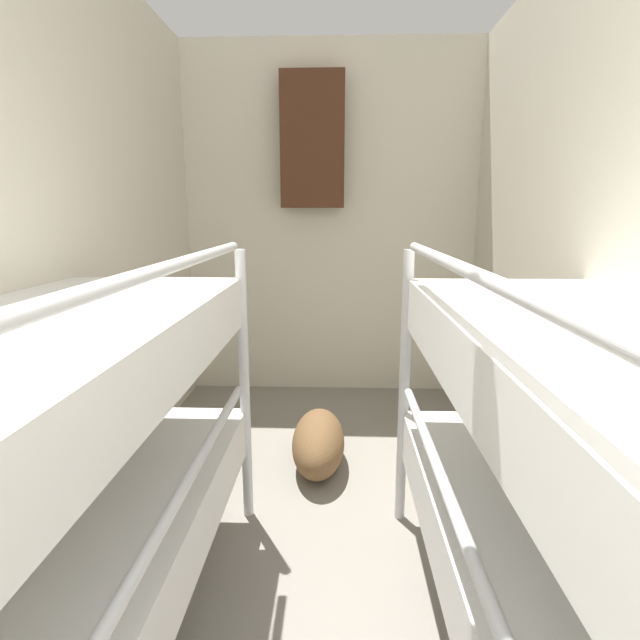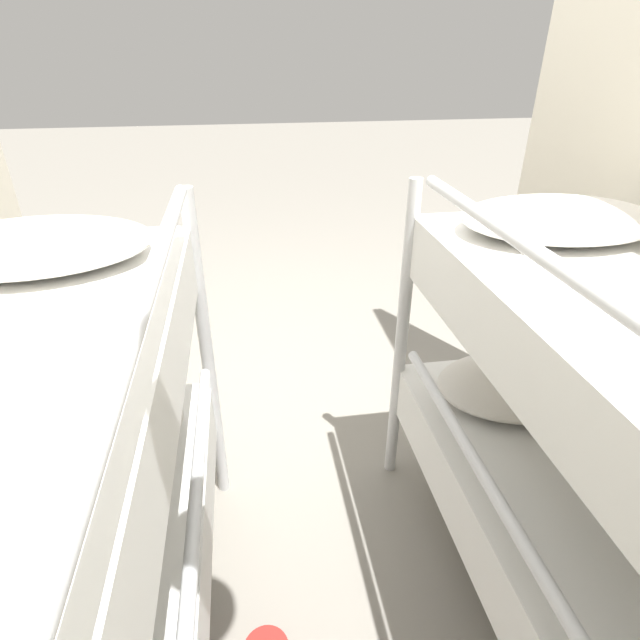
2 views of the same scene
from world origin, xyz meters
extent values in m
cube|color=beige|center=(0.00, 4.20, 1.27)|extent=(2.24, 0.06, 2.53)
cylinder|color=silver|center=(-0.34, 2.48, 0.60)|extent=(0.04, 0.04, 1.20)
cube|color=white|center=(-0.70, 1.52, 0.40)|extent=(0.72, 1.95, 0.20)
cylinder|color=silver|center=(-0.34, 1.52, 0.64)|extent=(0.03, 1.66, 0.03)
cube|color=white|center=(-0.70, 1.52, 0.98)|extent=(0.72, 1.95, 0.20)
cylinder|color=silver|center=(-0.34, 1.52, 1.22)|extent=(0.03, 1.66, 0.03)
cylinder|color=silver|center=(0.34, 2.48, 0.60)|extent=(0.04, 0.04, 1.20)
cube|color=white|center=(0.70, 1.52, 0.40)|extent=(0.72, 1.95, 0.20)
cylinder|color=silver|center=(0.34, 1.52, 0.64)|extent=(0.03, 1.66, 0.03)
cube|color=white|center=(0.70, 1.52, 0.98)|extent=(0.72, 1.95, 0.20)
cylinder|color=silver|center=(0.34, 1.52, 1.22)|extent=(0.03, 1.66, 0.03)
ellipsoid|color=brown|center=(-0.04, 2.93, 0.14)|extent=(0.28, 0.65, 0.28)
cube|color=#472819|center=(-0.13, 4.05, 1.83)|extent=(0.44, 0.12, 0.90)
camera|label=1|loc=(0.06, 0.45, 1.35)|focal=28.00mm
camera|label=2|loc=(0.19, 2.04, 1.56)|focal=28.00mm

